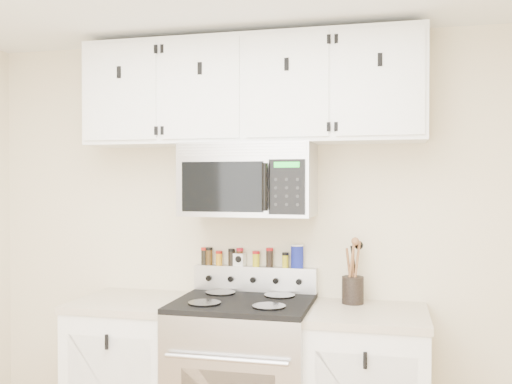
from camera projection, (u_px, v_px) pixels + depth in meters
back_wall at (256, 241)px, 3.52m from camera, size 3.50×0.01×2.50m
range at (243, 381)px, 3.22m from camera, size 0.76×0.65×1.10m
base_cabinet_left at (133, 375)px, 3.40m from camera, size 0.64×0.62×0.92m
microwave at (249, 180)px, 3.33m from camera, size 0.76×0.44×0.42m
upper_cabinets at (250, 91)px, 3.34m from camera, size 2.00×0.35×0.62m
utensil_crock at (353, 288)px, 3.26m from camera, size 0.12×0.12×0.36m
kitchen_timer at (240, 260)px, 3.51m from camera, size 0.07×0.06×0.08m
salt_canister at (297, 256)px, 3.43m from camera, size 0.08×0.08×0.14m
spice_jar_0 at (204, 256)px, 3.56m from camera, size 0.04×0.04×0.11m
spice_jar_1 at (209, 256)px, 3.55m from camera, size 0.05×0.05×0.11m
spice_jar_2 at (219, 258)px, 3.54m from camera, size 0.04×0.04×0.09m
spice_jar_3 at (231, 257)px, 3.52m from camera, size 0.04×0.04×0.10m
spice_jar_4 at (240, 257)px, 3.51m from camera, size 0.04×0.04×0.11m
spice_jar_5 at (256, 259)px, 3.48m from camera, size 0.05×0.05×0.09m
spice_jar_6 at (270, 257)px, 3.46m from camera, size 0.04×0.04×0.12m
spice_jar_7 at (285, 260)px, 3.44m from camera, size 0.04×0.04×0.09m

